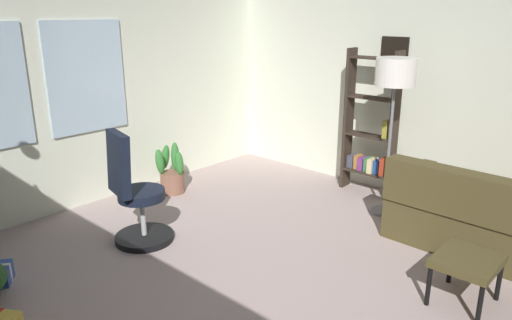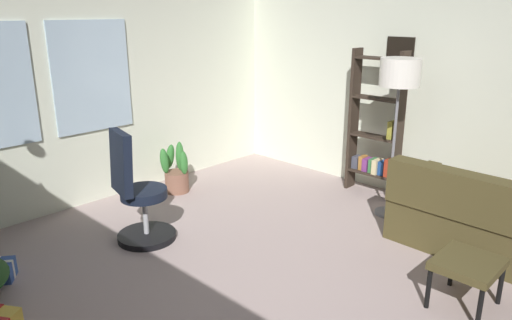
{
  "view_description": "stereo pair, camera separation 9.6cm",
  "coord_description": "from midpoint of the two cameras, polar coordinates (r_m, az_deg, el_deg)",
  "views": [
    {
      "loc": [
        -2.49,
        -1.91,
        2.14
      ],
      "look_at": [
        0.18,
        0.52,
        1.0
      ],
      "focal_mm": 33.69,
      "sensor_mm": 36.0,
      "label": 1
    },
    {
      "loc": [
        -2.43,
        -1.98,
        2.14
      ],
      "look_at": [
        0.18,
        0.52,
        1.0
      ],
      "focal_mm": 33.69,
      "sensor_mm": 36.0,
      "label": 2
    }
  ],
  "objects": [
    {
      "name": "ground_plane",
      "position": [
        3.82,
        4.76,
        -17.52
      ],
      "size": [
        5.42,
        5.97,
        0.1
      ],
      "primitive_type": "cube",
      "color": "#A99491"
    },
    {
      "name": "wall_back_with_windows",
      "position": [
        5.6,
        -19.98,
        7.92
      ],
      "size": [
        5.42,
        0.12,
        2.61
      ],
      "color": "silver",
      "rests_on": "ground_plane"
    },
    {
      "name": "wall_right_with_frames",
      "position": [
        5.63,
        23.38,
        7.53
      ],
      "size": [
        0.12,
        5.97,
        2.61
      ],
      "color": "silver",
      "rests_on": "ground_plane"
    },
    {
      "name": "footstool",
      "position": [
        3.96,
        24.5,
        -11.43
      ],
      "size": [
        0.49,
        0.43,
        0.38
      ],
      "color": "#493F21",
      "rests_on": "ground_plane"
    },
    {
      "name": "office_chair",
      "position": [
        4.65,
        -13.29,
        -4.53
      ],
      "size": [
        0.56,
        0.56,
        1.1
      ],
      "color": "black",
      "rests_on": "ground_plane"
    },
    {
      "name": "bookshelf",
      "position": [
        5.83,
        14.48,
        3.17
      ],
      "size": [
        0.18,
        0.64,
        1.71
      ],
      "color": "#32271E",
      "rests_on": "ground_plane"
    },
    {
      "name": "floor_lamp",
      "position": [
        5.1,
        17.18,
        8.89
      ],
      "size": [
        0.41,
        0.41,
        1.68
      ],
      "color": "slate",
      "rests_on": "ground_plane"
    },
    {
      "name": "potted_plant",
      "position": [
        5.91,
        -9.01,
        -1.56
      ],
      "size": [
        0.37,
        0.44,
        0.61
      ],
      "color": "#895A47",
      "rests_on": "ground_plane"
    }
  ]
}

